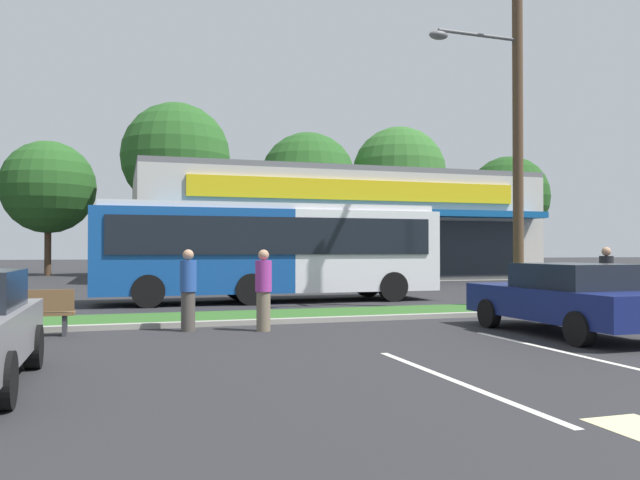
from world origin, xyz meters
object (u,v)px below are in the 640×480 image
at_px(city_bus, 270,249).
at_px(car_1, 568,298).
at_px(bus_stop_bench, 32,312).
at_px(pedestrian_by_pole, 263,290).
at_px(pedestrian_far, 188,290).
at_px(utility_pole, 514,110).
at_px(pedestrian_mid, 606,280).

height_order(city_bus, car_1, city_bus).
relative_size(bus_stop_bench, pedestrian_by_pole, 0.92).
bearing_deg(car_1, pedestrian_far, 68.28).
distance_m(car_1, pedestrian_by_pole, 6.32).
bearing_deg(utility_pole, pedestrian_by_pole, -162.86).
height_order(city_bus, pedestrian_by_pole, city_bus).
bearing_deg(pedestrian_mid, car_1, 149.36).
xyz_separation_m(bus_stop_bench, pedestrian_by_pole, (4.61, -0.43, 0.37)).
bearing_deg(pedestrian_by_pole, pedestrian_far, -126.09).
distance_m(pedestrian_by_pole, pedestrian_mid, 9.65).
bearing_deg(pedestrian_far, bus_stop_bench, 4.44).
height_order(city_bus, bus_stop_bench, city_bus).
bearing_deg(bus_stop_bench, car_1, 164.46).
bearing_deg(pedestrian_far, pedestrian_by_pole, 167.08).
bearing_deg(pedestrian_far, car_1, 162.12).
distance_m(bus_stop_bench, car_1, 10.83).
bearing_deg(bus_stop_bench, pedestrian_far, -179.41).
bearing_deg(pedestrian_mid, bus_stop_bench, 110.56).
height_order(bus_stop_bench, pedestrian_far, pedestrian_far).
bearing_deg(pedestrian_mid, city_bus, 68.18).
xyz_separation_m(utility_pole, bus_stop_bench, (-12.53, -2.01, -5.29)).
distance_m(utility_pole, bus_stop_bench, 13.75).
bearing_deg(city_bus, bus_stop_bench, -131.91).
relative_size(city_bus, pedestrian_mid, 6.30).
height_order(utility_pole, pedestrian_mid, utility_pole).
distance_m(utility_pole, pedestrian_mid, 5.44).
relative_size(city_bus, bus_stop_bench, 7.15).
height_order(pedestrian_by_pole, pedestrian_mid, pedestrian_mid).
bearing_deg(car_1, pedestrian_by_pole, 67.01).
relative_size(car_1, pedestrian_by_pole, 2.71).
height_order(utility_pole, bus_stop_bench, utility_pole).
xyz_separation_m(car_1, pedestrian_far, (-7.36, 2.93, 0.13)).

